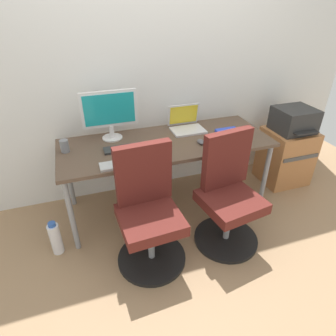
# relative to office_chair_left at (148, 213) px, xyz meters

# --- Properties ---
(ground_plane) EXTENTS (5.28, 5.28, 0.00)m
(ground_plane) POSITION_rel_office_chair_left_xyz_m (0.33, 0.56, -0.42)
(ground_plane) COLOR #9E7A56
(back_wall) EXTENTS (4.40, 0.04, 2.60)m
(back_wall) POSITION_rel_office_chair_left_xyz_m (0.33, 1.00, 0.88)
(back_wall) COLOR white
(back_wall) RESTS_ON ground
(desk) EXTENTS (1.86, 0.72, 0.71)m
(desk) POSITION_rel_office_chair_left_xyz_m (0.33, 0.56, 0.23)
(desk) COLOR brown
(desk) RESTS_ON ground
(office_chair_left) EXTENTS (0.54, 0.54, 0.94)m
(office_chair_left) POSITION_rel_office_chair_left_xyz_m (0.00, 0.00, 0.00)
(office_chair_left) COLOR black
(office_chair_left) RESTS_ON ground
(office_chair_right) EXTENTS (0.54, 0.54, 0.94)m
(office_chair_right) POSITION_rel_office_chair_left_xyz_m (0.67, -0.00, 0.00)
(office_chair_right) COLOR black
(office_chair_right) RESTS_ON ground
(side_cabinet) EXTENTS (0.47, 0.44, 0.60)m
(side_cabinet) POSITION_rel_office_chair_left_xyz_m (1.71, 0.59, -0.12)
(side_cabinet) COLOR #B77542
(side_cabinet) RESTS_ON ground
(printer) EXTENTS (0.38, 0.40, 0.24)m
(printer) POSITION_rel_office_chair_left_xyz_m (1.71, 0.59, 0.30)
(printer) COLOR #2D2D2D
(printer) RESTS_ON side_cabinet
(water_bottle_on_floor) EXTENTS (0.09, 0.09, 0.31)m
(water_bottle_on_floor) POSITION_rel_office_chair_left_xyz_m (-0.71, 0.26, -0.28)
(water_bottle_on_floor) COLOR white
(water_bottle_on_floor) RESTS_ON ground
(desktop_monitor) EXTENTS (0.48, 0.18, 0.43)m
(desktop_monitor) POSITION_rel_office_chair_left_xyz_m (-0.11, 0.78, 0.53)
(desktop_monitor) COLOR silver
(desktop_monitor) RESTS_ON desk
(open_laptop) EXTENTS (0.31, 0.26, 0.23)m
(open_laptop) POSITION_rel_office_chair_left_xyz_m (0.59, 0.76, 0.34)
(open_laptop) COLOR silver
(open_laptop) RESTS_ON desk
(keyboard_by_monitor) EXTENTS (0.34, 0.12, 0.02)m
(keyboard_by_monitor) POSITION_rel_office_chair_left_xyz_m (-0.12, 0.28, 0.29)
(keyboard_by_monitor) COLOR #B7B7B7
(keyboard_by_monitor) RESTS_ON desk
(keyboard_by_laptop) EXTENTS (0.34, 0.12, 0.02)m
(keyboard_by_laptop) POSITION_rel_office_chair_left_xyz_m (-0.05, 0.53, 0.29)
(keyboard_by_laptop) COLOR #2D2D2D
(keyboard_by_laptop) RESTS_ON desk
(mouse_by_monitor) EXTENTS (0.06, 0.10, 0.03)m
(mouse_by_monitor) POSITION_rel_office_chair_left_xyz_m (0.60, 0.43, 0.30)
(mouse_by_monitor) COLOR #515156
(mouse_by_monitor) RESTS_ON desk
(mouse_by_laptop) EXTENTS (0.06, 0.10, 0.03)m
(mouse_by_laptop) POSITION_rel_office_chair_left_xyz_m (0.12, 0.35, 0.30)
(mouse_by_laptop) COLOR silver
(mouse_by_laptop) RESTS_ON desk
(coffee_mug) EXTENTS (0.08, 0.08, 0.09)m
(coffee_mug) POSITION_rel_office_chair_left_xyz_m (1.00, 0.39, 0.33)
(coffee_mug) COLOR green
(coffee_mug) RESTS_ON desk
(pen_cup) EXTENTS (0.07, 0.07, 0.10)m
(pen_cup) POSITION_rel_office_chair_left_xyz_m (-0.52, 0.65, 0.33)
(pen_cup) COLOR slate
(pen_cup) RESTS_ON desk
(notebook) EXTENTS (0.21, 0.15, 0.03)m
(notebook) POSITION_rel_office_chair_left_xyz_m (0.94, 0.55, 0.30)
(notebook) COLOR blue
(notebook) RESTS_ON desk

